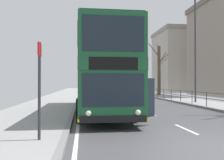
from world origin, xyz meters
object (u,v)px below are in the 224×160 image
Objects in this scene: street_lamp_far_side at (195,38)px; bare_tree_far_00 at (159,69)px; double_decker_bus_main at (101,73)px; bus_stop_sign_near at (39,80)px; bare_tree_far_02 at (137,76)px; background_building_01 at (179,61)px.

bare_tree_far_00 is at bearing 86.33° from street_lamp_far_side.
double_decker_bus_main is 7.54m from bus_stop_sign_near.
bus_stop_sign_near is (-2.21, -7.19, -0.47)m from double_decker_bus_main.
bare_tree_far_00 is at bearing -91.27° from bare_tree_far_02.
background_building_01 is at bearing 63.15° from bus_stop_sign_near.
double_decker_bus_main is at bearing 72.90° from bus_stop_sign_near.
background_building_01 is (9.33, 26.51, 0.58)m from street_lamp_far_side.
bare_tree_far_02 is 0.49× the size of background_building_01.
background_building_01 reaches higher than bare_tree_far_00.
double_decker_bus_main is 4.31× the size of bus_stop_sign_near.
bare_tree_far_02 is at bearing 88.73° from bare_tree_far_00.
street_lamp_far_side is (10.29, 12.24, 3.54)m from bus_stop_sign_near.
double_decker_bus_main is at bearing -118.88° from background_building_01.
background_building_01 reaches higher than double_decker_bus_main.
background_building_01 reaches higher than bus_stop_sign_near.
street_lamp_far_side is 1.58× the size of bare_tree_far_02.
street_lamp_far_side is at bearing -93.67° from bare_tree_far_00.
bare_tree_far_02 is (0.32, 14.34, -0.40)m from bare_tree_far_00.
bare_tree_far_00 is (8.86, 17.20, 1.23)m from double_decker_bus_main.
street_lamp_far_side is (8.08, 5.05, 3.07)m from double_decker_bus_main.
bus_stop_sign_near is at bearing -107.10° from double_decker_bus_main.
double_decker_bus_main is at bearing -117.24° from bare_tree_far_00.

